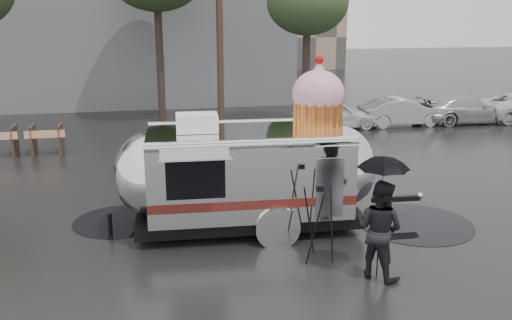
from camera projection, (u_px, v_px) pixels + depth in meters
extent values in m
plane|color=black|center=(189.00, 276.00, 9.98)|extent=(120.00, 120.00, 0.00)
cylinder|color=black|center=(415.00, 223.00, 12.46)|extent=(2.61, 2.61, 0.01)
cylinder|color=black|center=(119.00, 221.00, 12.60)|extent=(2.12, 2.12, 0.01)
cylinder|color=black|center=(247.00, 184.00, 15.31)|extent=(2.48, 2.48, 0.01)
cylinder|color=black|center=(212.00, 196.00, 14.29)|extent=(3.34, 3.34, 0.01)
cylinder|color=#473323|center=(219.00, 17.00, 22.51)|extent=(0.28, 0.28, 9.00)
cylinder|color=#382D26|center=(159.00, 44.00, 23.28)|extent=(0.32, 0.32, 6.75)
cylinder|color=#382D26|center=(306.00, 61.00, 22.70)|extent=(0.32, 0.32, 5.40)
ellipsoid|color=#293C20|center=(308.00, 2.00, 22.06)|extent=(3.36, 3.36, 2.64)
cube|color=#473323|center=(15.00, 140.00, 18.35)|extent=(0.08, 0.80, 1.00)
cube|color=#473323|center=(33.00, 140.00, 18.46)|extent=(0.08, 0.80, 1.00)
cube|color=#473323|center=(61.00, 138.00, 18.63)|extent=(0.08, 0.80, 1.00)
cube|color=#E5590C|center=(45.00, 134.00, 18.12)|extent=(1.30, 0.04, 0.25)
imported|color=silver|center=(335.00, 112.00, 22.47)|extent=(4.00, 1.80, 1.40)
imported|color=#B2B2B7|center=(402.00, 109.00, 23.03)|extent=(4.00, 1.80, 1.40)
imported|color=#B2B2B7|center=(466.00, 107.00, 23.59)|extent=(4.20, 1.80, 1.44)
cube|color=silver|center=(247.00, 169.00, 11.92)|extent=(4.39, 2.45, 1.76)
ellipsoid|color=silver|center=(341.00, 165.00, 12.23)|extent=(1.57, 2.31, 1.76)
ellipsoid|color=silver|center=(148.00, 173.00, 11.62)|extent=(1.57, 2.31, 1.76)
cube|color=black|center=(247.00, 213.00, 12.19)|extent=(4.96, 2.19, 0.29)
cylinder|color=black|center=(277.00, 228.00, 11.30)|extent=(0.69, 0.25, 0.68)
cylinder|color=black|center=(262.00, 197.00, 13.22)|extent=(0.69, 0.25, 0.68)
cylinder|color=silver|center=(278.00, 229.00, 11.16)|extent=(0.94, 0.14, 0.94)
cube|color=black|center=(396.00, 199.00, 12.65)|extent=(1.17, 0.17, 0.12)
sphere|color=silver|center=(420.00, 196.00, 12.72)|extent=(0.16, 0.16, 0.16)
cylinder|color=black|center=(110.00, 224.00, 11.79)|extent=(0.10, 0.10, 0.49)
cube|color=#581C17|center=(254.00, 205.00, 10.97)|extent=(4.29, 0.24, 0.20)
cube|color=#581C17|center=(241.00, 174.00, 13.10)|extent=(4.29, 0.24, 0.20)
cube|color=black|center=(196.00, 180.00, 10.64)|extent=(1.17, 0.09, 0.78)
cube|color=#9F9994|center=(195.00, 159.00, 10.29)|extent=(1.39, 0.55, 0.14)
cube|color=silver|center=(330.00, 188.00, 11.10)|extent=(0.59, 0.06, 1.27)
cube|color=white|center=(197.00, 123.00, 11.49)|extent=(0.91, 0.68, 0.37)
cylinder|color=orange|center=(318.00, 115.00, 11.83)|extent=(1.06, 1.06, 0.59)
ellipsoid|color=#FEADC6|center=(318.00, 93.00, 11.71)|extent=(1.18, 1.18, 1.01)
cone|color=#FEADC6|center=(319.00, 70.00, 11.58)|extent=(0.51, 0.51, 0.39)
sphere|color=red|center=(319.00, 60.00, 11.52)|extent=(0.20, 0.20, 0.20)
imported|color=black|center=(379.00, 229.00, 9.76)|extent=(0.93, 1.00, 1.85)
imported|color=black|center=(383.00, 176.00, 9.50)|extent=(1.12, 1.12, 0.76)
cylinder|color=black|center=(379.00, 234.00, 9.79)|extent=(0.02, 0.02, 1.65)
cylinder|color=black|center=(331.00, 224.00, 10.50)|extent=(0.04, 0.34, 1.47)
cylinder|color=black|center=(309.00, 221.00, 10.66)|extent=(0.31, 0.17, 1.48)
cylinder|color=black|center=(315.00, 230.00, 10.23)|extent=(0.29, 0.20, 1.48)
cube|color=black|center=(320.00, 188.00, 10.26)|extent=(0.13, 0.11, 0.10)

